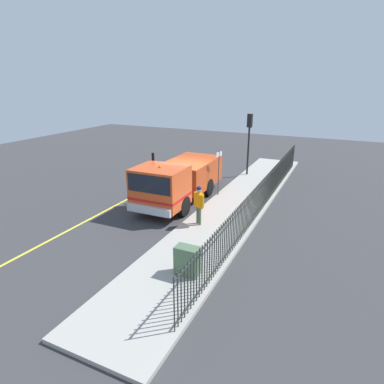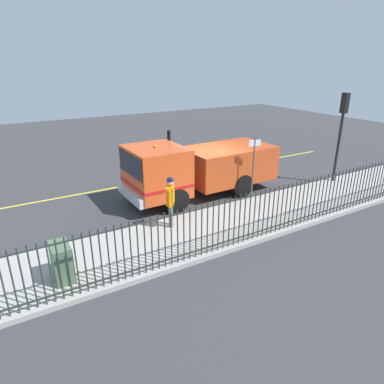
{
  "view_description": "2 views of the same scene",
  "coord_description": "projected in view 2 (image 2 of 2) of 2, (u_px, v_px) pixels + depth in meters",
  "views": [
    {
      "loc": [
        7.54,
        -14.99,
        6.15
      ],
      "look_at": [
        1.37,
        -1.84,
        1.15
      ],
      "focal_mm": 30.76,
      "sensor_mm": 36.0,
      "label": 1
    },
    {
      "loc": [
        11.51,
        -7.61,
        5.37
      ],
      "look_at": [
        1.33,
        -1.6,
        0.81
      ],
      "focal_mm": 32.01,
      "sensor_mm": 36.0,
      "label": 2
    }
  ],
  "objects": [
    {
      "name": "traffic_light_near",
      "position": [
        342.0,
        120.0,
        14.94
      ],
      "size": [
        0.33,
        0.26,
        3.95
      ],
      "rotation": [
        0.0,
        0.0,
        2.96
      ],
      "color": "black",
      "rests_on": "sidewalk_slab"
    },
    {
      "name": "lane_marking",
      "position": [
        178.0,
        176.0,
        16.97
      ],
      "size": [
        0.12,
        19.33,
        0.01
      ],
      "primitive_type": "cube",
      "color": "yellow",
      "rests_on": "ground"
    },
    {
      "name": "utility_cabinet",
      "position": [
        62.0,
        262.0,
        8.61
      ],
      "size": [
        0.79,
        0.45,
        0.98
      ],
      "primitive_type": "cube",
      "color": "#4C6B4C",
      "rests_on": "sidewalk_slab"
    },
    {
      "name": "traffic_cone",
      "position": [
        148.0,
        180.0,
        15.52
      ],
      "size": [
        0.41,
        0.41,
        0.58
      ],
      "primitive_type": "cone",
      "color": "orange",
      "rests_on": "ground"
    },
    {
      "name": "sidewalk_slab",
      "position": [
        253.0,
        217.0,
        12.38
      ],
      "size": [
        2.99,
        21.48,
        0.14
      ],
      "primitive_type": "cube",
      "color": "#A3A099",
      "rests_on": "ground"
    },
    {
      "name": "street_sign",
      "position": [
        253.0,
        161.0,
        13.41
      ],
      "size": [
        0.14,
        0.49,
        2.46
      ],
      "color": "#4C4C4C",
      "rests_on": "sidewalk_slab"
    },
    {
      "name": "work_truck",
      "position": [
        194.0,
        167.0,
        13.99
      ],
      "size": [
        2.45,
        6.57,
        2.69
      ],
      "rotation": [
        0.0,
        0.0,
        3.16
      ],
      "color": "#D84C1E",
      "rests_on": "ground"
    },
    {
      "name": "iron_fence",
      "position": [
        282.0,
        208.0,
        10.99
      ],
      "size": [
        0.04,
        18.3,
        1.6
      ],
      "color": "#2D332D",
      "rests_on": "sidewalk_slab"
    },
    {
      "name": "worker_standing",
      "position": [
        170.0,
        197.0,
        11.19
      ],
      "size": [
        0.55,
        0.46,
        1.73
      ],
      "rotation": [
        0.0,
        0.0,
        2.55
      ],
      "color": "orange",
      "rests_on": "sidewalk_slab"
    },
    {
      "name": "ground_plane",
      "position": [
        208.0,
        193.0,
        14.79
      ],
      "size": [
        47.26,
        47.26,
        0.0
      ],
      "primitive_type": "plane",
      "color": "#38383A",
      "rests_on": "ground"
    }
  ]
}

